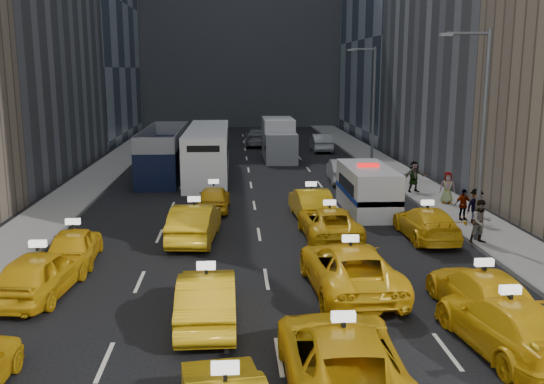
{
  "coord_description": "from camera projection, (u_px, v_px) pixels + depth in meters",
  "views": [
    {
      "loc": [
        -1.13,
        -12.63,
        7.38
      ],
      "look_at": [
        0.58,
        13.8,
        2.0
      ],
      "focal_mm": 40.0,
      "sensor_mm": 36.0,
      "label": 1
    }
  ],
  "objects": [
    {
      "name": "sidewalk_west",
      "position": [
        83.0,
        189.0,
        37.66
      ],
      "size": [
        3.0,
        90.0,
        0.15
      ],
      "primitive_type": "cube",
      "color": "gray",
      "rests_on": "ground"
    },
    {
      "name": "sidewalk_east",
      "position": [
        414.0,
        185.0,
        38.99
      ],
      "size": [
        3.0,
        90.0,
        0.15
      ],
      "primitive_type": "cube",
      "color": "gray",
      "rests_on": "ground"
    },
    {
      "name": "curb_west",
      "position": [
        106.0,
        188.0,
        37.75
      ],
      "size": [
        0.15,
        90.0,
        0.18
      ],
      "primitive_type": "cube",
      "color": "slate",
      "rests_on": "ground"
    },
    {
      "name": "curb_east",
      "position": [
        392.0,
        185.0,
        38.9
      ],
      "size": [
        0.15,
        90.0,
        0.18
      ],
      "primitive_type": "cube",
      "color": "slate",
      "rests_on": "ground"
    },
    {
      "name": "streetlight_near",
      "position": [
        480.0,
        129.0,
        25.23
      ],
      "size": [
        2.15,
        0.22,
        9.0
      ],
      "color": "#595B60",
      "rests_on": "ground"
    },
    {
      "name": "streetlight_far",
      "position": [
        372.0,
        103.0,
        44.79
      ],
      "size": [
        2.15,
        0.22,
        9.0
      ],
      "color": "#595B60",
      "rests_on": "ground"
    },
    {
      "name": "taxi_6",
      "position": [
        342.0,
        359.0,
        13.94
      ],
      "size": [
        2.85,
        6.01,
        1.66
      ],
      "primitive_type": "imported",
      "rotation": [
        0.0,
        0.0,
        3.13
      ],
      "color": "#E9AE13",
      "rests_on": "ground"
    },
    {
      "name": "taxi_7",
      "position": [
        507.0,
        325.0,
        16.01
      ],
      "size": [
        2.73,
        5.42,
        1.51
      ],
      "primitive_type": "imported",
      "rotation": [
        0.0,
        0.0,
        3.26
      ],
      "color": "#E9AE13",
      "rests_on": "ground"
    },
    {
      "name": "taxi_8",
      "position": [
        40.0,
        273.0,
        19.91
      ],
      "size": [
        2.4,
        4.84,
        1.59
      ],
      "primitive_type": "imported",
      "rotation": [
        0.0,
        0.0,
        3.03
      ],
      "color": "#E9AE13",
      "rests_on": "ground"
    },
    {
      "name": "taxi_9",
      "position": [
        207.0,
        298.0,
        17.78
      ],
      "size": [
        1.73,
        4.76,
        1.56
      ],
      "primitive_type": "imported",
      "rotation": [
        0.0,
        0.0,
        3.16
      ],
      "color": "#E9AE13",
      "rests_on": "ground"
    },
    {
      "name": "taxi_10",
      "position": [
        350.0,
        268.0,
        20.34
      ],
      "size": [
        3.0,
        6.02,
        1.64
      ],
      "primitive_type": "imported",
      "rotation": [
        0.0,
        0.0,
        3.19
      ],
      "color": "#E9AE13",
      "rests_on": "ground"
    },
    {
      "name": "taxi_11",
      "position": [
        482.0,
        293.0,
        18.3
      ],
      "size": [
        2.22,
        5.19,
        1.49
      ],
      "primitive_type": "imported",
      "rotation": [
        0.0,
        0.0,
        3.17
      ],
      "color": "#E9AE13",
      "rests_on": "ground"
    },
    {
      "name": "taxi_12",
      "position": [
        74.0,
        245.0,
        23.35
      ],
      "size": [
        1.96,
        4.33,
        1.44
      ],
      "primitive_type": "imported",
      "rotation": [
        0.0,
        0.0,
        3.2
      ],
      "color": "#E9AE13",
      "rests_on": "ground"
    },
    {
      "name": "taxi_13",
      "position": [
        195.0,
        223.0,
        26.33
      ],
      "size": [
        2.21,
        5.18,
        1.66
      ],
      "primitive_type": "imported",
      "rotation": [
        0.0,
        0.0,
        3.05
      ],
      "color": "#E9AE13",
      "rests_on": "ground"
    },
    {
      "name": "taxi_14",
      "position": [
        329.0,
        223.0,
        26.77
      ],
      "size": [
        2.43,
        5.13,
        1.41
      ],
      "primitive_type": "imported",
      "rotation": [
        0.0,
        0.0,
        3.16
      ],
      "color": "#E9AE13",
      "rests_on": "ground"
    },
    {
      "name": "taxi_15",
      "position": [
        426.0,
        223.0,
        26.71
      ],
      "size": [
        2.03,
        4.92,
        1.42
      ],
      "primitive_type": "imported",
      "rotation": [
        0.0,
        0.0,
        3.15
      ],
      "color": "#E9AE13",
      "rests_on": "ground"
    },
    {
      "name": "taxi_16",
      "position": [
        214.0,
        198.0,
        32.0
      ],
      "size": [
        1.75,
        4.07,
        1.37
      ],
      "primitive_type": "imported",
      "rotation": [
        0.0,
        0.0,
        3.11
      ],
      "color": "#E9AE13",
      "rests_on": "ground"
    },
    {
      "name": "taxi_17",
      "position": [
        311.0,
        203.0,
        30.4
      ],
      "size": [
        1.88,
        4.76,
        1.54
      ],
      "primitive_type": "imported",
      "rotation": [
        0.0,
        0.0,
        3.2
      ],
      "color": "#E9AE13",
      "rests_on": "ground"
    },
    {
      "name": "nypd_van",
      "position": [
        367.0,
        190.0,
        31.81
      ],
      "size": [
        2.55,
        6.06,
        2.56
      ],
      "rotation": [
        0.0,
        0.0,
        0.04
      ],
      "color": "silver",
      "rests_on": "ground"
    },
    {
      "name": "double_decker",
      "position": [
        164.0,
        153.0,
        42.15
      ],
      "size": [
        3.19,
        11.53,
        3.32
      ],
      "rotation": [
        0.0,
        0.0,
        0.05
      ],
      "color": "black",
      "rests_on": "ground"
    },
    {
      "name": "city_bus",
      "position": [
        208.0,
        153.0,
        42.1
      ],
      "size": [
        3.26,
        13.29,
        3.41
      ],
      "rotation": [
        0.0,
        0.0,
        -0.04
      ],
      "color": "silver",
      "rests_on": "ground"
    },
    {
      "name": "box_truck",
      "position": [
        279.0,
        140.0,
        50.24
      ],
      "size": [
        3.37,
        7.57,
        3.35
      ],
      "rotation": [
        0.0,
        0.0,
        0.12
      ],
      "color": "silver",
      "rests_on": "ground"
    },
    {
      "name": "misc_car_0",
      "position": [
        342.0,
        171.0,
        40.08
      ],
      "size": [
        1.91,
        4.85,
        1.57
      ],
      "primitive_type": "imported",
      "rotation": [
        0.0,
        0.0,
        3.09
      ],
      "color": "#A4A8AC",
      "rests_on": "ground"
    },
    {
      "name": "misc_car_1",
      "position": [
        175.0,
        145.0,
        54.24
      ],
      "size": [
        2.77,
        5.17,
        1.38
      ],
      "primitive_type": "imported",
      "rotation": [
        0.0,
        0.0,
        3.24
      ],
      "color": "black",
      "rests_on": "ground"
    },
    {
      "name": "misc_car_2",
      "position": [
        258.0,
        137.0,
        59.31
      ],
      "size": [
        2.79,
        5.95,
        1.68
      ],
      "primitive_type": "imported",
      "rotation": [
        0.0,
        0.0,
        3.07
      ],
      "color": "gray",
      "rests_on": "ground"
    },
    {
      "name": "misc_car_3",
      "position": [
        211.0,
        142.0,
        55.79
      ],
      "size": [
        2.39,
        4.7,
        1.53
      ],
      "primitive_type": "imported",
      "rotation": [
        0.0,
        0.0,
        3.01
      ],
      "color": "black",
      "rests_on": "ground"
    },
    {
      "name": "misc_car_4",
      "position": [
        321.0,
        142.0,
        55.46
      ],
      "size": [
        1.79,
        4.92,
        1.61
      ],
      "primitive_type": "imported",
      "rotation": [
        0.0,
        0.0,
        3.12
      ],
      "color": "#93979A",
      "rests_on": "ground"
    },
    {
      "name": "pedestrian_1",
      "position": [
        481.0,
        222.0,
        25.52
      ],
      "size": [
        0.95,
        0.58,
        1.86
      ],
      "primitive_type": "imported",
      "rotation": [
        0.0,
        0.0,
        0.1
      ],
      "color": "gray",
      "rests_on": "sidewalk_east"
    },
    {
      "name": "pedestrian_2",
      "position": [
        476.0,
        206.0,
        28.78
      ],
      "size": [
        1.18,
        0.83,
        1.69
      ],
      "primitive_type": "imported",
      "rotation": [
        0.0,
        0.0,
        0.39
      ],
      "color": "gray",
      "rests_on": "sidewalk_east"
    },
    {
      "name": "pedestrian_3",
      "position": [
        463.0,
        205.0,
        29.46
      ],
      "size": [
        0.96,
        0.59,
        1.53
      ],
      "primitive_type": "imported",
      "rotation": [
        0.0,
        0.0,
        0.22
      ],
      "color": "gray",
      "rests_on": "sidewalk_east"
    },
    {
      "name": "pedestrian_4",
      "position": [
        447.0,
        188.0,
        33.13
      ],
      "size": [
        0.93,
        0.64,
        1.74
      ],
      "primitive_type": "imported",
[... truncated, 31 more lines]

